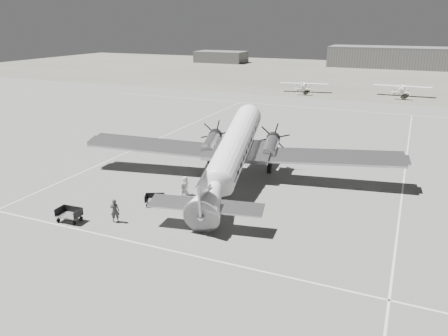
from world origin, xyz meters
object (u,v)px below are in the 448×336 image
Objects in this scene: ground_crew at (115,211)px; ramp_agent at (184,194)px; hangar_main at (396,57)px; light_plane_right at (402,90)px; dc3_airliner at (233,154)px; baggage_cart_far at (69,215)px; light_plane_left at (304,87)px; baggage_cart_near at (155,200)px; shed_secondary at (221,57)px; passenger at (185,186)px.

ramp_agent reaches higher than ground_crew.
light_plane_right is (4.53, -60.55, -2.13)m from hangar_main.
dc3_airliner is 15.15m from baggage_cart_far.
light_plane_left is 64.81m from baggage_cart_near.
shed_secondary reaches higher than passenger.
shed_secondary is at bearing 104.07° from dc3_airliner.
passenger is (-0.95, 1.92, -0.13)m from ramp_agent.
dc3_airliner reaches higher than light_plane_left.
light_plane_left is (45.01, -58.20, -0.93)m from shed_secondary.
shed_secondary is 0.57× the size of dc3_airliner.
shed_secondary is at bearing 86.10° from baggage_cart_near.
shed_secondary is 135.31m from ground_crew.
hangar_main is 22.67× the size of ground_crew.
dc3_airliner is at bearing 10.60° from ramp_agent.
hangar_main is at bearing 4.76° from shed_secondary.
baggage_cart_far is 0.96× the size of ramp_agent.
shed_secondary is 1.74× the size of light_plane_left.
ground_crew is at bearing -97.54° from light_plane_left.
shed_secondary is (-60.00, -5.00, -1.30)m from hangar_main.
passenger is at bearing -94.82° from hangar_main.
hangar_main is 134.16m from baggage_cart_far.
ground_crew is (47.17, -126.82, -1.07)m from shed_secondary.
hangar_main is 64.99m from light_plane_left.
baggage_cart_near is at bearing 144.35° from ramp_agent.
dc3_airliner is 8.61m from baggage_cart_near.
ground_crew is (-1.06, -3.89, 0.46)m from baggage_cart_near.
dc3_airliner is at bearing -93.68° from hangar_main.
baggage_cart_near is at bearing -95.26° from hangar_main.
ramp_agent is at bearing 1.72° from baggage_cart_near.
shed_secondary is 126.99m from dc3_airliner.
light_plane_left is 19.70m from light_plane_right.
ground_crew is (-17.36, -71.27, -0.25)m from light_plane_right.
light_plane_right is 6.11× the size of ground_crew.
dc3_airliner is at bearing -92.18° from light_plane_left.
baggage_cart_near is at bearing 153.91° from passenger.
dc3_airliner is 2.77× the size of light_plane_right.
light_plane_right is 75.49m from baggage_cart_far.
shed_secondary is 10.82× the size of baggage_cart_near.
shed_secondary reaches higher than baggage_cart_far.
hangar_main is 125.36m from passenger.
hangar_main is at bearing 79.93° from baggage_cart_far.
light_plane_left is at bearing -171.07° from light_plane_right.
baggage_cart_far is at bearing -100.24° from light_plane_left.
ramp_agent reaches higher than passenger.
dc3_airliner is 18.85× the size of baggage_cart_near.
light_plane_left reaches higher than baggage_cart_near.
dc3_airliner reaches higher than shed_secondary.
baggage_cart_near is 0.90× the size of ground_crew.
hangar_main reaches higher than ramp_agent.
baggage_cart_near is (-16.30, -67.38, -0.71)m from light_plane_right.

